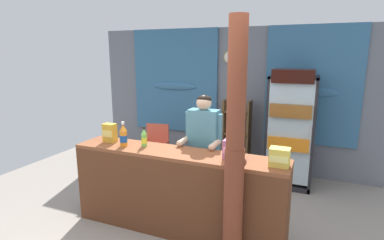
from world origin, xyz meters
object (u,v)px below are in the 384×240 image
(stall_counter, at_px, (173,187))
(plastic_lawn_chair, at_px, (156,145))
(soda_bottle_lime_soda, at_px, (144,138))
(shopkeeper, at_px, (203,142))
(soda_bottle_orange_soda, at_px, (123,136))
(snack_box_wafer, at_px, (232,149))
(timber_post, at_px, (235,154))
(snack_box_instant_noodle, at_px, (280,157))
(snack_box_choco_powder, at_px, (110,133))
(drink_fridge, at_px, (291,123))
(bottle_shelf_rack, at_px, (236,135))

(stall_counter, height_order, plastic_lawn_chair, stall_counter)
(soda_bottle_lime_soda, bearing_deg, shopkeeper, 35.11)
(soda_bottle_orange_soda, bearing_deg, snack_box_wafer, 3.95)
(timber_post, distance_m, snack_box_wafer, 0.40)
(shopkeeper, relative_size, snack_box_instant_noodle, 8.11)
(soda_bottle_orange_soda, relative_size, snack_box_wafer, 1.50)
(shopkeeper, bearing_deg, snack_box_wafer, -40.63)
(soda_bottle_orange_soda, xyz_separation_m, snack_box_wafer, (1.34, 0.09, -0.03))
(timber_post, xyz_separation_m, snack_box_wafer, (-0.13, 0.38, -0.07))
(stall_counter, bearing_deg, soda_bottle_lime_soda, 163.47)
(stall_counter, relative_size, soda_bottle_lime_soda, 10.45)
(snack_box_choco_powder, bearing_deg, snack_box_wafer, 0.18)
(drink_fridge, bearing_deg, soda_bottle_lime_soda, -129.54)
(snack_box_instant_noodle, bearing_deg, soda_bottle_lime_soda, 177.84)
(timber_post, distance_m, soda_bottle_lime_soda, 1.29)
(stall_counter, height_order, bottle_shelf_rack, bottle_shelf_rack)
(soda_bottle_lime_soda, xyz_separation_m, snack_box_instant_noodle, (1.61, -0.06, -0.01))
(stall_counter, bearing_deg, snack_box_choco_powder, 172.09)
(drink_fridge, distance_m, snack_box_instant_noodle, 1.93)
(snack_box_instant_noodle, bearing_deg, snack_box_wafer, 172.69)
(drink_fridge, bearing_deg, snack_box_instant_noodle, -88.11)
(drink_fridge, relative_size, soda_bottle_orange_soda, 6.15)
(plastic_lawn_chair, xyz_separation_m, snack_box_wafer, (1.83, -1.54, 0.61))
(soda_bottle_orange_soda, relative_size, soda_bottle_lime_soda, 1.25)
(snack_box_instant_noodle, bearing_deg, soda_bottle_orange_soda, -179.14)
(timber_post, bearing_deg, soda_bottle_lime_soda, 163.19)
(soda_bottle_orange_soda, distance_m, soda_bottle_lime_soda, 0.25)
(timber_post, bearing_deg, bottle_shelf_rack, 104.06)
(stall_counter, height_order, soda_bottle_orange_soda, soda_bottle_orange_soda)
(stall_counter, height_order, shopkeeper, shopkeeper)
(drink_fridge, distance_m, snack_box_wafer, 1.92)
(plastic_lawn_chair, bearing_deg, snack_box_wafer, -40.10)
(plastic_lawn_chair, xyz_separation_m, soda_bottle_orange_soda, (0.49, -1.63, 0.63))
(soda_bottle_lime_soda, xyz_separation_m, snack_box_wafer, (1.10, 0.00, -0.00))
(timber_post, distance_m, bottle_shelf_rack, 2.60)
(soda_bottle_orange_soda, bearing_deg, shopkeeper, 31.42)
(snack_box_choco_powder, bearing_deg, plastic_lawn_chair, 98.18)
(soda_bottle_orange_soda, bearing_deg, snack_box_instant_noodle, 0.86)
(plastic_lawn_chair, height_order, soda_bottle_lime_soda, soda_bottle_lime_soda)
(bottle_shelf_rack, bearing_deg, plastic_lawn_chair, -157.19)
(bottle_shelf_rack, bearing_deg, soda_bottle_orange_soda, -111.02)
(stall_counter, distance_m, timber_post, 1.00)
(timber_post, height_order, snack_box_wafer, timber_post)
(drink_fridge, bearing_deg, bottle_shelf_rack, 165.71)
(bottle_shelf_rack, height_order, soda_bottle_lime_soda, bottle_shelf_rack)
(stall_counter, bearing_deg, shopkeeper, 74.35)
(soda_bottle_orange_soda, relative_size, snack_box_instant_noodle, 1.55)
(drink_fridge, distance_m, soda_bottle_orange_soda, 2.65)
(bottle_shelf_rack, relative_size, soda_bottle_orange_soda, 4.27)
(plastic_lawn_chair, height_order, snack_box_instant_noodle, snack_box_instant_noodle)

